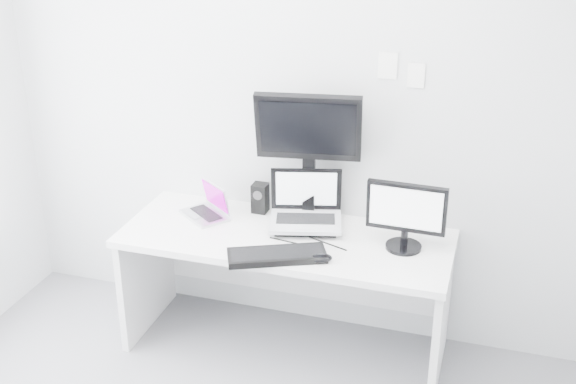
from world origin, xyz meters
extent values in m
plane|color=silver|center=(0.00, 1.60, 1.35)|extent=(3.60, 0.00, 3.60)
cube|color=white|center=(0.00, 1.25, 0.36)|extent=(1.80, 0.70, 0.73)
cube|color=#B2B2B6|center=(-0.51, 1.34, 0.83)|extent=(0.34, 0.33, 0.21)
cube|color=black|center=(-0.23, 1.50, 0.82)|extent=(0.11, 0.11, 0.17)
cube|color=silver|center=(0.08, 1.36, 0.89)|extent=(0.46, 0.40, 0.33)
cube|color=black|center=(0.06, 1.47, 1.12)|extent=(0.60, 0.29, 0.78)
cube|color=black|center=(0.64, 1.29, 0.92)|extent=(0.42, 0.20, 0.38)
cube|color=black|center=(0.03, 0.99, 0.75)|extent=(0.53, 0.37, 0.03)
ellipsoid|color=black|center=(0.25, 1.03, 0.75)|extent=(0.14, 0.12, 0.04)
cube|color=white|center=(0.45, 1.59, 1.62)|extent=(0.10, 0.00, 0.14)
cube|color=white|center=(0.60, 1.59, 1.58)|extent=(0.09, 0.00, 0.13)
camera|label=1|loc=(1.06, -2.14, 2.57)|focal=45.82mm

